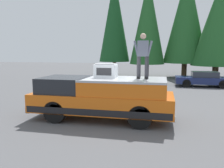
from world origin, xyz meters
TOP-DOWN VIEW (x-y plane):
  - ground_plane at (0.00, 0.00)m, footprint 90.00×90.00m
  - pickup_truck at (-0.07, 0.44)m, footprint 2.01×5.54m
  - compressor_unit at (0.10, 0.32)m, footprint 0.65×0.84m
  - person_on_truck_bed at (0.00, -1.12)m, footprint 0.29×0.72m
  - parked_car_navy at (9.99, -4.94)m, footprint 1.64×4.10m
  - conifer_left at (14.53, -6.70)m, footprint 4.57×4.57m
  - conifer_center_left at (16.15, -4.02)m, footprint 4.38×4.38m
  - conifer_center_right at (15.55, -0.23)m, footprint 3.57×3.57m
  - conifer_right at (16.29, 3.39)m, footprint 3.31×3.31m

SIDE VIEW (x-z plane):
  - ground_plane at x=0.00m, z-range 0.00..0.00m
  - parked_car_navy at x=9.99m, z-range 0.00..1.16m
  - pickup_truck at x=-0.07m, z-range 0.05..1.70m
  - compressor_unit at x=0.10m, z-range 1.65..2.21m
  - person_on_truck_bed at x=0.00m, z-range 1.71..3.40m
  - conifer_left at x=14.53m, z-range 0.68..9.56m
  - conifer_center_right at x=15.55m, z-range 0.70..10.89m
  - conifer_right at x=16.29m, z-range 0.79..11.56m
  - conifer_center_left at x=16.15m, z-range 0.76..11.61m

